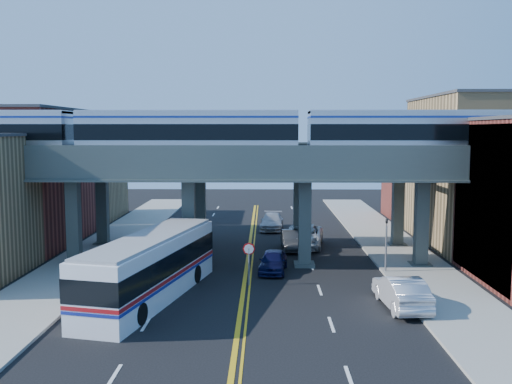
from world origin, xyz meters
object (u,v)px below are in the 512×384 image
at_px(traffic_signal, 386,239).
at_px(car_lane_d, 272,222).
at_px(stop_sign, 249,257).
at_px(transit_train, 189,133).
at_px(car_parked_curb, 401,292).
at_px(car_lane_c, 304,236).
at_px(car_lane_a, 273,261).
at_px(car_lane_b, 293,240).
at_px(transit_bus, 151,268).

relative_size(traffic_signal, car_lane_d, 0.79).
bearing_deg(stop_sign, transit_train, 130.28).
bearing_deg(car_parked_curb, car_lane_c, -79.82).
relative_size(car_lane_a, car_lane_d, 0.83).
xyz_separation_m(stop_sign, car_lane_d, (1.60, 19.68, -1.01)).
bearing_deg(car_lane_b, car_lane_d, 96.51).
xyz_separation_m(stop_sign, transit_bus, (-5.40, -2.81, -0.01)).
bearing_deg(transit_train, stop_sign, -49.72).
xyz_separation_m(car_lane_a, car_parked_curb, (6.70, -7.59, 0.14)).
bearing_deg(transit_train, car_lane_c, 38.41).
distance_m(transit_train, traffic_signal, 14.98).
bearing_deg(car_lane_c, car_parked_curb, -67.75).
distance_m(car_lane_b, car_parked_curb, 15.56).
xyz_separation_m(transit_train, car_lane_a, (5.74, -1.68, -8.48)).
bearing_deg(car_lane_c, stop_sign, -101.67).
relative_size(transit_bus, car_lane_b, 2.92).
distance_m(traffic_signal, car_lane_b, 9.53).
bearing_deg(stop_sign, traffic_signal, 18.63).
xyz_separation_m(traffic_signal, car_parked_curb, (-0.70, -7.27, -1.44)).
height_order(traffic_signal, car_parked_curb, traffic_signal).
xyz_separation_m(traffic_signal, car_lane_b, (-5.75, 7.44, -1.54)).
xyz_separation_m(traffic_signal, transit_bus, (-14.30, -5.81, -0.55)).
bearing_deg(car_lane_d, traffic_signal, -62.88).
distance_m(car_lane_b, car_lane_d, 9.37).
distance_m(car_lane_a, car_parked_curb, 10.13).
bearing_deg(stop_sign, transit_bus, -152.55).
relative_size(car_lane_a, car_parked_curb, 0.81).
height_order(car_lane_b, car_parked_curb, car_parked_curb).
bearing_deg(transit_train, car_lane_b, 36.38).
distance_m(traffic_signal, car_lane_a, 7.57).
xyz_separation_m(car_lane_c, car_lane_d, (-2.50, 8.07, -0.12)).
height_order(stop_sign, transit_bus, transit_bus).
distance_m(stop_sign, car_lane_a, 3.79).
distance_m(transit_bus, car_lane_c, 17.29).
relative_size(transit_bus, car_parked_curb, 2.58).
relative_size(traffic_signal, transit_bus, 0.30).
height_order(car_lane_a, car_lane_d, car_lane_d).
height_order(stop_sign, car_parked_curb, stop_sign).
relative_size(traffic_signal, car_lane_b, 0.88).
height_order(stop_sign, car_lane_a, stop_sign).
relative_size(car_lane_a, car_lane_c, 0.68).
relative_size(transit_train, stop_sign, 17.43).
xyz_separation_m(transit_train, stop_sign, (4.24, -5.00, -7.45)).
xyz_separation_m(car_lane_c, car_parked_curb, (4.10, -15.88, -0.00)).
height_order(stop_sign, car_lane_c, stop_sign).
distance_m(transit_bus, car_lane_b, 15.80).
bearing_deg(transit_train, transit_bus, -98.49).
bearing_deg(car_lane_b, car_parked_curb, -74.04).
height_order(transit_train, car_lane_c, transit_train).
relative_size(stop_sign, car_lane_a, 0.62).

